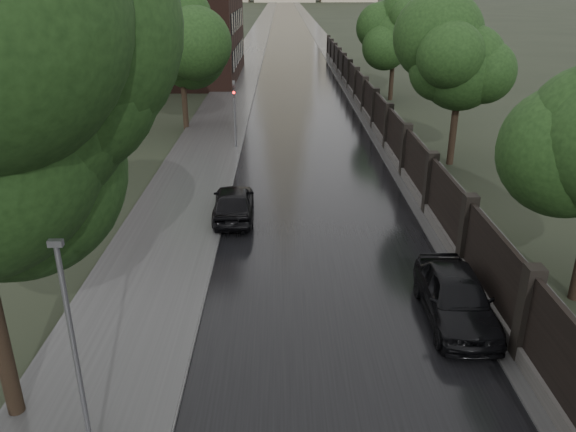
# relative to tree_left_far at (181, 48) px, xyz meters

# --- Properties ---
(road) EXTENTS (8.00, 420.00, 0.02)m
(road) POSITION_rel_tree_left_far_xyz_m (8.00, 160.00, -5.23)
(road) COLOR black
(road) RESTS_ON ground
(sidewalk_left) EXTENTS (4.00, 420.00, 0.16)m
(sidewalk_left) POSITION_rel_tree_left_far_xyz_m (2.00, 160.00, -5.16)
(sidewalk_left) COLOR #2D2D2D
(sidewalk_left) RESTS_ON ground
(verge_right) EXTENTS (3.00, 420.00, 0.08)m
(verge_right) POSITION_rel_tree_left_far_xyz_m (13.50, 160.00, -5.20)
(verge_right) COLOR #2D2D2D
(verge_right) RESTS_ON ground
(fence_right) EXTENTS (0.45, 75.72, 2.70)m
(fence_right) POSITION_rel_tree_left_far_xyz_m (12.60, 2.01, -4.23)
(fence_right) COLOR #383533
(fence_right) RESTS_ON ground
(tree_left_far) EXTENTS (4.25, 4.25, 7.39)m
(tree_left_far) POSITION_rel_tree_left_far_xyz_m (0.00, 0.00, 0.00)
(tree_left_far) COLOR black
(tree_left_far) RESTS_ON ground
(tree_right_b) EXTENTS (4.08, 4.08, 7.01)m
(tree_right_b) POSITION_rel_tree_left_far_xyz_m (15.50, -8.00, -0.29)
(tree_right_b) COLOR black
(tree_right_b) RESTS_ON ground
(tree_right_c) EXTENTS (4.08, 4.08, 7.01)m
(tree_right_c) POSITION_rel_tree_left_far_xyz_m (15.50, 10.00, -0.29)
(tree_right_c) COLOR black
(tree_right_c) RESTS_ON ground
(lamp_post) EXTENTS (0.25, 0.12, 5.11)m
(lamp_post) POSITION_rel_tree_left_far_xyz_m (2.60, -28.50, -2.57)
(lamp_post) COLOR #59595E
(lamp_post) RESTS_ON ground
(traffic_light) EXTENTS (0.16, 0.32, 4.00)m
(traffic_light) POSITION_rel_tree_left_far_xyz_m (3.70, -5.01, -2.84)
(traffic_light) COLOR #59595E
(traffic_light) RESTS_ON ground
(hatchback_left) EXTENTS (1.84, 4.23, 1.42)m
(hatchback_left) POSITION_rel_tree_left_far_xyz_m (4.40, -15.43, -4.53)
(hatchback_left) COLOR black
(hatchback_left) RESTS_ON ground
(car_right_near) EXTENTS (1.87, 4.50, 1.52)m
(car_right_near) POSITION_rel_tree_left_far_xyz_m (11.40, -23.14, -4.48)
(car_right_near) COLOR black
(car_right_near) RESTS_ON ground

